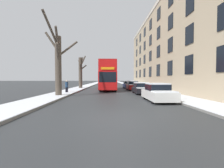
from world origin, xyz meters
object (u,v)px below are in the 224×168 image
Objects in this scene: bare_tree_left_0 at (58,61)px; parked_car_0 at (158,93)px; parked_car_2 at (133,86)px; bare_tree_left_1 at (81,72)px; double_decker_bus at (108,75)px; pedestrian_left_sidewalk at (67,86)px; parked_car_1 at (141,88)px; parked_car_3 at (128,85)px.

bare_tree_left_0 reaches higher than parked_car_0.
bare_tree_left_1 is at bearing 158.19° from parked_car_2.
double_decker_bus is 7.86m from pedestrian_left_sidewalk.
bare_tree_left_0 is 0.78× the size of double_decker_bus.
parked_car_1 is 6.28m from parked_car_2.
pedestrian_left_sidewalk is at bearing 177.08° from parked_car_1.
parked_car_1 is 9.09m from pedestrian_left_sidewalk.
double_decker_bus is 7.70m from parked_car_1.
bare_tree_left_1 is at bearing 132.49° from parked_car_1.
bare_tree_left_1 is 9.63m from parked_car_3.
parked_car_2 is (0.00, 12.39, 0.03)m from parked_car_0.
parked_car_2 is (9.08, -3.63, -2.45)m from bare_tree_left_1.
bare_tree_left_0 is at bearing 159.85° from parked_car_0.
bare_tree_left_0 reaches higher than parked_car_3.
bare_tree_left_0 is at bearing -89.65° from bare_tree_left_1.
double_decker_bus is at bearing -35.71° from bare_tree_left_1.
parked_car_0 is at bearing -60.47° from bare_tree_left_1.
bare_tree_left_1 is 10.08m from parked_car_2.
parked_car_0 is 12.39m from parked_car_2.
bare_tree_left_0 is 4.21m from pedestrian_left_sidewalk.
parked_car_2 is 10.78m from pedestrian_left_sidewalk.
bare_tree_left_1 is at bearing 90.35° from bare_tree_left_0.
parked_car_2 is at bearing -21.81° from bare_tree_left_1.
parked_car_1 is (9.00, 2.81, -2.91)m from bare_tree_left_0.
bare_tree_left_0 is 1.97× the size of parked_car_1.
parked_car_0 is 11.21m from pedestrian_left_sidewalk.
double_decker_bus is 2.35× the size of parked_car_3.
parked_car_3 is 14.61m from pedestrian_left_sidewalk.
bare_tree_left_0 is 1.82× the size of parked_car_2.
bare_tree_left_0 reaches higher than parked_car_1.
parked_car_1 is (9.08, -9.91, -2.51)m from bare_tree_left_1.
pedestrian_left_sidewalk is at bearing -147.35° from parked_car_2.
bare_tree_left_0 reaches higher than parked_car_2.
parked_car_0 reaches higher than parked_car_3.
bare_tree_left_1 is 9.71m from pedestrian_left_sidewalk.
parked_car_2 is 5.64m from parked_car_3.
parked_car_3 is at bearing 12.46° from bare_tree_left_1.
parked_car_2 is 2.64× the size of pedestrian_left_sidewalk.
parked_car_2 is at bearing 45.27° from bare_tree_left_0.
parked_car_2 is (9.00, 9.08, -2.85)m from bare_tree_left_0.
parked_car_0 is 2.46× the size of pedestrian_left_sidewalk.
bare_tree_left_0 is 9.86m from parked_car_1.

